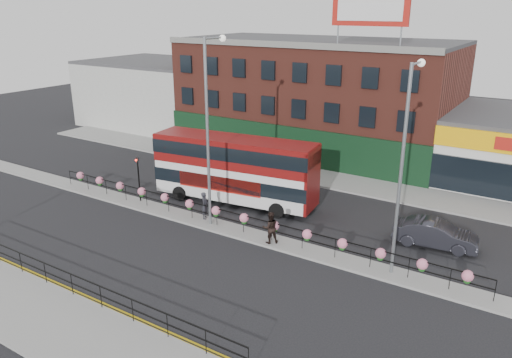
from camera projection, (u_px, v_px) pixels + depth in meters
The scene contains 18 objects.
ground at pixel (230, 231), 30.83m from camera, with size 120.00×120.00×0.00m, color black.
south_pavement at pixel (67, 330), 21.24m from camera, with size 60.00×4.00×0.15m, color gray.
north_pavement at pixel (316, 177), 40.37m from camera, with size 60.00×4.00×0.15m, color gray.
median at pixel (230, 229), 30.80m from camera, with size 60.00×1.60×0.15m, color gray.
yellow_line_inner at pixel (109, 306), 23.09m from camera, with size 60.00×0.10×0.01m, color gold.
yellow_line_outer at pixel (106, 307), 22.95m from camera, with size 60.00×0.10×0.01m, color gold.
brick_building at pixel (317, 96), 47.08m from camera, with size 25.00×12.21×10.30m.
warehouse_west at pixel (158, 92), 57.86m from camera, with size 15.50×12.00×7.30m.
billboard at pixel (370, 5), 37.18m from camera, with size 6.00×0.29×4.40m.
median_railing at pixel (230, 215), 30.48m from camera, with size 30.04×0.56×1.23m.
south_railing at pixel (71, 279), 23.47m from camera, with size 20.04×0.05×1.12m.
double_decker_bus at pixel (235, 164), 34.32m from camera, with size 11.81×4.16×4.68m.
car at pixel (435, 234), 28.58m from camera, with size 4.85×2.19×1.55m, color #27272F.
pedestrian_a at pixel (205, 205), 31.96m from camera, with size 0.66×0.77×1.79m, color #24252B.
pedestrian_b at pixel (270, 227), 28.63m from camera, with size 1.17×1.17×1.91m, color black.
lamp_column_west at pixel (210, 117), 29.47m from camera, with size 0.41×2.00×11.41m.
lamp_column_east at pixel (404, 153), 23.89m from camera, with size 0.38×1.87×10.63m.
traffic_light_median at pixel (138, 169), 34.39m from camera, with size 0.15×0.28×3.65m.
Camera 1 is at (16.42, -22.83, 13.13)m, focal length 35.00 mm.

